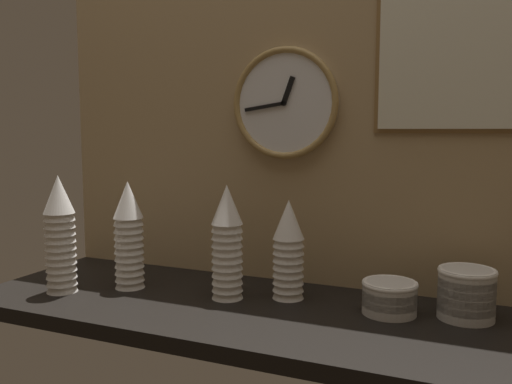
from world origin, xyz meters
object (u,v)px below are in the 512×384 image
Objects in this scene: cup_stack_center at (227,242)px; wall_clock at (285,103)px; bowl_stack_far_right at (466,292)px; bowl_stack_right at (390,296)px; cup_stack_center_right at (288,249)px; cup_stack_left at (129,235)px; menu_board at (462,47)px; cup_stack_far_left at (60,234)px.

cup_stack_center is 44.20cm from wall_clock.
wall_clock is (-51.95, 12.66, 46.83)cm from bowl_stack_far_right.
bowl_stack_right is 61.93cm from wall_clock.
wall_clock is at bearing 114.72° from cup_stack_center_right.
menu_board is at bearing 15.61° from cup_stack_left.
cup_stack_left is (-45.75, -8.75, 2.05)cm from cup_stack_center_right.
bowl_stack_right is at bearing -168.08° from bowl_stack_far_right.
cup_stack_center_right is 69.01cm from menu_board.
cup_stack_center is 0.96× the size of wall_clock.
bowl_stack_far_right is 18.20cm from bowl_stack_right.
cup_stack_center is (30.55, 2.13, 0.00)cm from cup_stack_left.
cup_stack_center reaches higher than bowl_stack_right.
cup_stack_far_left is at bearing -161.91° from cup_stack_center_right.
bowl_stack_far_right reaches higher than bowl_stack_right.
cup_stack_far_left is at bearing -163.80° from cup_stack_center.
cup_stack_far_left is 2.40× the size of bowl_stack_far_right.
cup_stack_far_left is 91.09cm from bowl_stack_right.
cup_stack_center_right is 46.62cm from cup_stack_left.
menu_board reaches higher than bowl_stack_far_right.
cup_stack_center reaches higher than cup_stack_center_right.
cup_stack_left is at bearing -149.08° from wall_clock.
menu_board reaches higher than cup_stack_far_left.
menu_board reaches higher than bowl_stack_right.
cup_stack_left is 74.44cm from bowl_stack_right.
bowl_stack_far_right is at bearing 2.48° from cup_stack_center_right.
cup_stack_left reaches higher than cup_stack_center_right.
wall_clock is 49.63cm from menu_board.
cup_stack_left is at bearing -176.02° from cup_stack_center.
bowl_stack_far_right is (45.22, 1.96, -6.96)cm from cup_stack_center_right.
cup_stack_center_right is 43.00cm from wall_clock.
bowl_stack_far_right is at bearing -72.91° from menu_board.
bowl_stack_far_right is 71.08cm from wall_clock.
cup_stack_left is 18.85cm from cup_stack_far_left.
cup_stack_left is 2.25× the size of bowl_stack_right.
cup_stack_center reaches higher than bowl_stack_far_right.
bowl_stack_far_right is 61.87cm from menu_board.
cup_stack_center is at bearing -171.92° from bowl_stack_far_right.
menu_board is at bearing 20.69° from cup_stack_center_right.
bowl_stack_right is at bearing -3.69° from cup_stack_center_right.
bowl_stack_far_right is (90.97, 10.71, -9.01)cm from cup_stack_left.
cup_stack_far_left is at bearing -160.85° from menu_board.
cup_stack_far_left is at bearing -147.50° from wall_clock.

